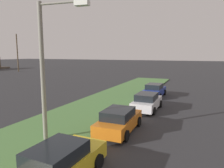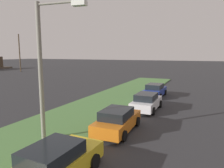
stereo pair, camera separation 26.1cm
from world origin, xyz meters
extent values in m
cube|color=#517F42|center=(10.00, 7.18, 0.06)|extent=(60.00, 6.00, 0.12)
cube|color=gold|center=(6.21, 3.39, 0.57)|extent=(4.36, 1.96, 0.70)
cube|color=black|center=(6.01, 3.40, 1.19)|extent=(2.26, 1.68, 0.55)
cylinder|color=black|center=(7.60, 4.24, 0.32)|extent=(0.65, 0.24, 0.64)
cylinder|color=black|center=(7.53, 2.44, 0.32)|extent=(0.65, 0.24, 0.64)
cube|color=orange|center=(11.93, 3.22, 0.57)|extent=(4.34, 1.90, 0.70)
cube|color=black|center=(11.73, 3.21, 1.19)|extent=(2.24, 1.65, 0.55)
cylinder|color=black|center=(13.26, 4.15, 0.32)|extent=(0.64, 0.23, 0.64)
cylinder|color=black|center=(13.30, 2.35, 0.32)|extent=(0.64, 0.23, 0.64)
cylinder|color=black|center=(10.56, 4.09, 0.32)|extent=(0.64, 0.23, 0.64)
cylinder|color=black|center=(10.60, 2.29, 0.32)|extent=(0.64, 0.23, 0.64)
cube|color=silver|center=(17.64, 2.86, 0.57)|extent=(4.31, 1.82, 0.70)
cube|color=black|center=(17.44, 2.86, 1.19)|extent=(2.21, 1.61, 0.55)
cylinder|color=black|center=(19.00, 3.75, 0.32)|extent=(0.64, 0.22, 0.64)
cylinder|color=black|center=(18.99, 1.95, 0.32)|extent=(0.64, 0.22, 0.64)
cylinder|color=black|center=(16.30, 3.77, 0.32)|extent=(0.64, 0.22, 0.64)
cylinder|color=black|center=(16.29, 1.97, 0.32)|extent=(0.64, 0.22, 0.64)
cube|color=#23389E|center=(23.59, 3.47, 0.57)|extent=(4.34, 1.90, 0.70)
cube|color=black|center=(23.39, 3.47, 1.19)|extent=(2.24, 1.65, 0.55)
cylinder|color=black|center=(24.96, 4.34, 0.32)|extent=(0.65, 0.24, 0.64)
cylinder|color=black|center=(24.92, 2.54, 0.32)|extent=(0.65, 0.24, 0.64)
cylinder|color=black|center=(22.27, 4.40, 0.32)|extent=(0.65, 0.24, 0.64)
cylinder|color=black|center=(22.22, 2.60, 0.32)|extent=(0.65, 0.24, 0.64)
cylinder|color=gray|center=(8.88, 6.45, 3.75)|extent=(0.24, 0.24, 7.50)
cylinder|color=gray|center=(9.01, 5.25, 7.35)|extent=(0.37, 2.40, 0.12)
cube|color=silver|center=(9.13, 4.06, 7.25)|extent=(0.43, 0.73, 0.24)
cylinder|color=brown|center=(41.73, 44.29, 5.00)|extent=(0.30, 0.30, 10.00)
camera|label=1|loc=(0.16, -1.40, 4.86)|focal=33.43mm
camera|label=2|loc=(0.27, -1.64, 4.86)|focal=33.43mm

